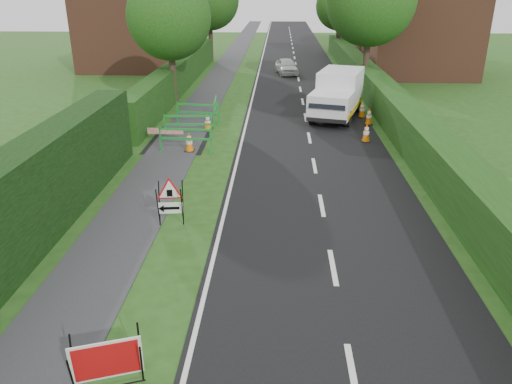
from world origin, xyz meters
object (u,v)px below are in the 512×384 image
object	(u,v)px
works_van	(338,93)
red_rect_sign	(107,361)
triangle_sign	(169,198)
hatchback_car	(287,66)

from	to	relation	value
works_van	red_rect_sign	bearing A→B (deg)	-90.62
triangle_sign	hatchback_car	distance (m)	24.85
triangle_sign	works_van	distance (m)	13.55
red_rect_sign	triangle_sign	xyz separation A→B (m)	(-0.22, 5.93, 0.28)
works_van	hatchback_car	xyz separation A→B (m)	(-2.34, 12.36, -0.61)
red_rect_sign	works_van	world-z (taller)	works_van
works_van	hatchback_car	bearing A→B (deg)	117.07
red_rect_sign	works_van	distance (m)	19.02
triangle_sign	red_rect_sign	bearing A→B (deg)	-94.48
triangle_sign	works_van	size ratio (longest dim) A/B	0.23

